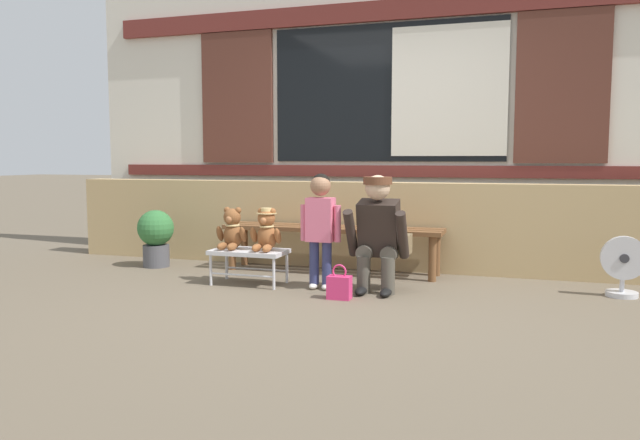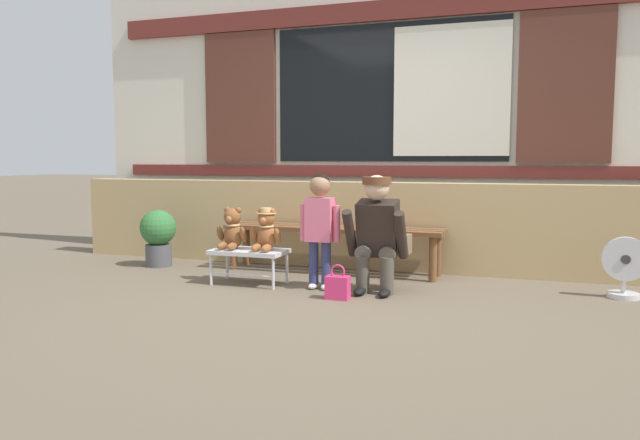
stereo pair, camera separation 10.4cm
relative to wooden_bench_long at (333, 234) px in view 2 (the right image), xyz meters
The scene contains 12 objects.
ground_plane 1.18m from the wooden_bench_long, 71.61° to the right, with size 60.00×60.00×0.00m, color brown.
brick_low_wall 0.51m from the wooden_bench_long, 46.01° to the left, with size 6.62×0.25×0.85m, color tan.
shop_facade 1.75m from the wooden_bench_long, 67.98° to the left, with size 6.75×0.26×3.69m.
wooden_bench_long is the anchor object (origin of this frame).
small_display_bench 0.91m from the wooden_bench_long, 124.91° to the right, with size 0.64×0.36×0.30m.
teddy_bear_plain 1.01m from the wooden_bench_long, 132.48° to the right, with size 0.28×0.26×0.36m.
teddy_bear_with_hat 0.83m from the wooden_bench_long, 115.79° to the right, with size 0.28×0.27×0.36m.
child_standing 0.78m from the wooden_bench_long, 80.06° to the right, with size 0.35×0.18×0.96m.
adult_crouching 0.93m from the wooden_bench_long, 48.35° to the right, with size 0.50×0.49×0.95m.
handbag_on_ground 1.15m from the wooden_bench_long, 70.02° to the right, with size 0.18×0.11×0.27m.
potted_plant 1.78m from the wooden_bench_long, behind, with size 0.36×0.36×0.57m.
floor_fan 2.49m from the wooden_bench_long, ahead, with size 0.34×0.24×0.48m.
Camera 2 is at (1.43, -4.46, 1.08)m, focal length 34.68 mm.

